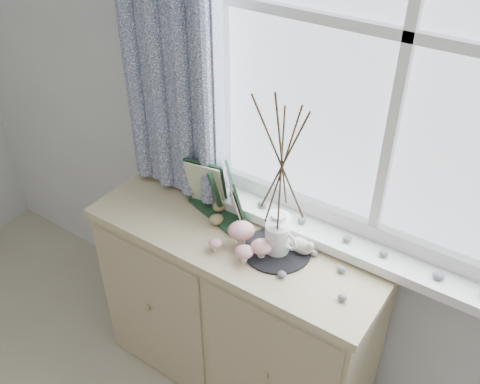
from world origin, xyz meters
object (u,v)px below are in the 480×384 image
at_px(botanical_book, 214,194).
at_px(twig_pitcher, 282,160).
at_px(sideboard, 236,310).
at_px(toadstool_cluster, 245,240).

distance_m(botanical_book, twig_pitcher, 0.42).
height_order(sideboard, twig_pitcher, twig_pitcher).
height_order(botanical_book, toadstool_cluster, botanical_book).
height_order(sideboard, toadstool_cluster, toadstool_cluster).
bearing_deg(toadstool_cluster, sideboard, 144.37).
bearing_deg(botanical_book, sideboard, 1.19).
xyz_separation_m(botanical_book, twig_pitcher, (0.30, -0.03, 0.28)).
relative_size(sideboard, twig_pitcher, 1.73).
height_order(sideboard, botanical_book, botanical_book).
xyz_separation_m(botanical_book, toadstool_cluster, (0.21, -0.09, -0.06)).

